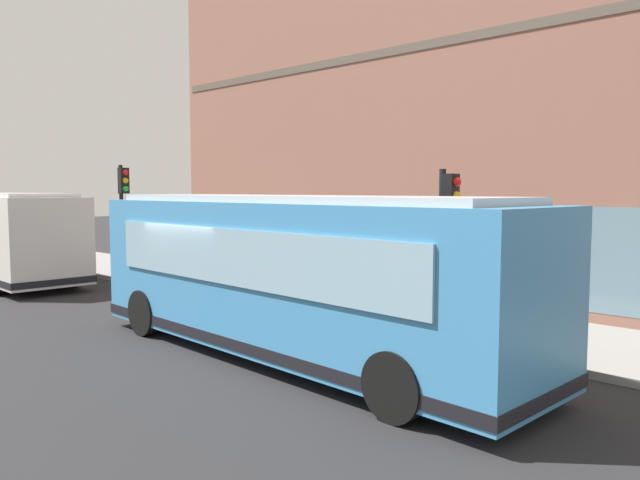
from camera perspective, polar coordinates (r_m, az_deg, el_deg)
The scene contains 9 objects.
ground at distance 13.27m, azimuth -9.14°, elevation -9.22°, with size 120.00×120.00×0.00m, color #262628.
sidewalk_curb at distance 16.32m, azimuth 3.56°, elevation -6.28°, with size 3.81×40.00×0.15m, color gray.
building_corner at distance 21.52m, azimuth 14.75°, elevation 13.20°, with size 8.87×20.36×12.86m.
city_bus_nearside at distance 11.56m, azimuth -2.55°, elevation -3.38°, with size 3.03×10.15×3.07m.
traffic_light_near_corner at distance 12.82m, azimuth 11.75°, elevation 1.82°, with size 0.32×0.49×3.45m.
traffic_light_down_block at distance 22.66m, azimuth -17.84°, elevation 3.68°, with size 0.32×0.49×3.90m.
fire_hydrant at distance 15.97m, azimuth -1.33°, elevation -4.92°, with size 0.35×0.35×0.74m.
pedestrian_near_hydrant at distance 21.60m, azimuth -8.91°, elevation -0.76°, with size 0.32×0.32×1.74m.
newspaper_vending_box at distance 19.55m, azimuth -4.46°, elevation -2.90°, with size 0.44×0.43×0.90m.
Camera 1 is at (-7.83, -10.23, 3.17)m, focal length 34.44 mm.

